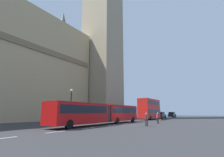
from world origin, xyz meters
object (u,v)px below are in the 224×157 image
at_px(sedan_lead, 161,115).
at_px(pedestrian_near_cones, 146,119).
at_px(double_decker_bus, 149,108).
at_px(articulated_bus, 103,112).
at_px(traffic_cone_middle, 160,120).
at_px(sedan_trailing, 172,115).
at_px(street_lamp, 71,104).
at_px(pedestrian_by_kerb, 158,118).
at_px(traffic_cone_west, 147,121).

distance_m(sedan_lead, pedestrian_near_cones, 28.45).
height_order(double_decker_bus, sedan_lead, double_decker_bus).
height_order(articulated_bus, traffic_cone_middle, articulated_bus).
height_order(articulated_bus, sedan_trailing, articulated_bus).
height_order(street_lamp, pedestrian_by_kerb, street_lamp).
relative_size(sedan_trailing, street_lamp, 0.83).
bearing_deg(traffic_cone_west, street_lamp, 133.25).
bearing_deg(street_lamp, traffic_cone_middle, -30.46).
bearing_deg(pedestrian_near_cones, traffic_cone_middle, 9.36).
xyz_separation_m(articulated_bus, double_decker_bus, (19.80, 0.00, 0.96)).
xyz_separation_m(sedan_trailing, street_lamp, (-43.21, 4.80, 2.14)).
relative_size(traffic_cone_west, pedestrian_by_kerb, 0.34).
bearing_deg(sedan_trailing, sedan_lead, 179.47).
bearing_deg(articulated_bus, street_lamp, 114.48).
distance_m(double_decker_bus, traffic_cone_middle, 8.34).
bearing_deg(traffic_cone_west, double_decker_bus, 18.14).
height_order(double_decker_bus, street_lamp, street_lamp).
bearing_deg(sedan_lead, traffic_cone_middle, -164.13).
distance_m(sedan_lead, traffic_cone_middle, 15.69).
bearing_deg(street_lamp, pedestrian_near_cones, -76.82).
distance_m(articulated_bus, street_lamp, 5.12).
relative_size(articulated_bus, pedestrian_by_kerb, 11.12).
xyz_separation_m(sedan_trailing, traffic_cone_middle, (-27.97, -4.17, -0.63)).
xyz_separation_m(articulated_bus, traffic_cone_middle, (13.19, -4.46, -1.46)).
bearing_deg(double_decker_bus, traffic_cone_west, -161.86).
height_order(sedan_lead, sedan_trailing, same).
height_order(street_lamp, pedestrian_near_cones, street_lamp).
height_order(articulated_bus, street_lamp, street_lamp).
height_order(traffic_cone_middle, pedestrian_by_kerb, pedestrian_by_kerb).
distance_m(sedan_trailing, street_lamp, 43.53).
relative_size(double_decker_bus, traffic_cone_west, 15.89).
height_order(double_decker_bus, traffic_cone_west, double_decker_bus).
bearing_deg(street_lamp, articulated_bus, -65.52).
height_order(double_decker_bus, pedestrian_by_kerb, double_decker_bus).
bearing_deg(street_lamp, traffic_cone_west, -46.75).
distance_m(traffic_cone_west, traffic_cone_middle, 6.85).
height_order(double_decker_bus, pedestrian_near_cones, double_decker_bus).
distance_m(sedan_lead, pedestrian_by_kerb, 22.93).
bearing_deg(sedan_trailing, pedestrian_near_cones, -171.25).
bearing_deg(articulated_bus, double_decker_bus, 0.00).
distance_m(traffic_cone_west, pedestrian_near_cones, 6.21).
distance_m(sedan_lead, street_lamp, 30.75).
relative_size(double_decker_bus, traffic_cone_middle, 15.89).
bearing_deg(sedan_lead, pedestrian_near_cones, -167.06).
bearing_deg(pedestrian_near_cones, double_decker_bus, 18.76).
xyz_separation_m(sedan_lead, traffic_cone_middle, (-15.08, -4.29, -0.63)).
distance_m(double_decker_bus, sedan_trailing, 21.43).
xyz_separation_m(traffic_cone_west, pedestrian_near_cones, (-5.80, -2.13, 0.63)).
relative_size(traffic_cone_west, street_lamp, 0.11).
xyz_separation_m(traffic_cone_middle, pedestrian_by_kerb, (-7.02, -1.80, 0.63)).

